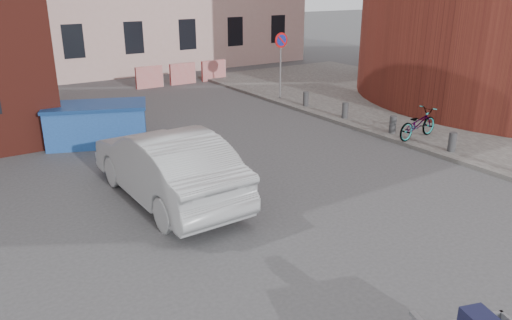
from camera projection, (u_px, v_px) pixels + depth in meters
ground at (315, 224)px, 10.20m from camera, size 120.00×120.00×0.00m
sidewalk at (454, 114)px, 18.51m from camera, size 9.00×24.00×0.12m
no_parking_sign at (281, 52)px, 20.09m from camera, size 0.60×0.09×2.65m
bollards at (393, 124)px, 15.85m from camera, size 0.22×9.02×0.55m
barriers at (183, 74)px, 24.00m from camera, size 4.70×0.18×1.00m
dumpster at (97, 124)px, 15.08m from camera, size 3.29×2.49×1.23m
silver_car at (166, 165)px, 11.16m from camera, size 1.84×4.96×1.62m
bicycle at (418, 124)px, 15.27m from camera, size 1.77×0.75×0.91m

